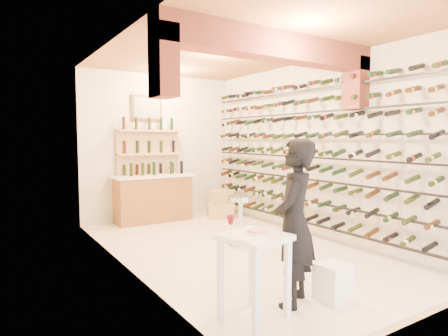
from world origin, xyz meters
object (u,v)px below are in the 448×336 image
at_px(crate_lower, 220,210).
at_px(tasting_table, 254,250).
at_px(white_stool, 333,282).
at_px(chrome_barstool, 241,217).
at_px(back_counter, 154,197).
at_px(person, 294,222).
at_px(wine_rack, 304,152).

bearing_deg(crate_lower, tasting_table, -118.07).
height_order(white_stool, chrome_barstool, chrome_barstool).
relative_size(back_counter, crate_lower, 2.99).
height_order(tasting_table, person, person).
relative_size(wine_rack, person, 3.18).
bearing_deg(white_stool, crate_lower, 73.82).
relative_size(back_counter, white_stool, 4.20).
bearing_deg(crate_lower, back_counter, 162.14).
xyz_separation_m(white_stool, person, (-0.43, 0.16, 0.69)).
xyz_separation_m(white_stool, crate_lower, (1.27, 4.39, -0.03)).
xyz_separation_m(person, chrome_barstool, (0.79, 2.13, -0.41)).
height_order(white_stool, crate_lower, white_stool).
bearing_deg(chrome_barstool, wine_rack, -4.07).
bearing_deg(back_counter, wine_rack, -55.34).
xyz_separation_m(wine_rack, crate_lower, (-0.42, 2.19, -1.38)).
height_order(back_counter, person, person).
bearing_deg(wine_rack, white_stool, -127.57).
distance_m(wine_rack, back_counter, 3.38).
height_order(tasting_table, chrome_barstool, tasting_table).
relative_size(wine_rack, crate_lower, 10.02).
xyz_separation_m(wine_rack, chrome_barstool, (-1.34, 0.10, -1.06)).
distance_m(person, crate_lower, 4.62).
xyz_separation_m(back_counter, white_stool, (0.14, -4.85, -0.33)).
distance_m(back_counter, tasting_table, 4.80).
distance_m(back_counter, person, 4.71).
distance_m(tasting_table, white_stool, 1.12).
bearing_deg(wine_rack, person, -136.22).
xyz_separation_m(back_counter, chrome_barstool, (0.50, -2.55, -0.05)).
xyz_separation_m(back_counter, crate_lower, (1.41, -0.46, -0.36)).
xyz_separation_m(back_counter, person, (-0.30, -4.69, 0.36)).
bearing_deg(crate_lower, wine_rack, -79.19).
bearing_deg(tasting_table, person, -8.18).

